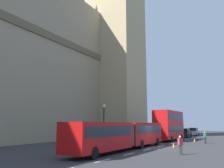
# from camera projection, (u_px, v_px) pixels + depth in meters

# --- Properties ---
(ground_plane) EXTENTS (160.00, 160.00, 0.00)m
(ground_plane) POSITION_uv_depth(u_px,v_px,m) (155.00, 148.00, 28.16)
(ground_plane) COLOR #333335
(lane_centre_marking) EXTENTS (39.00, 0.16, 0.01)m
(lane_centre_marking) POSITION_uv_depth(u_px,v_px,m) (161.00, 146.00, 30.10)
(lane_centre_marking) COLOR silver
(lane_centre_marking) RESTS_ON ground_plane
(articulated_bus) EXTENTS (17.95, 2.54, 2.90)m
(articulated_bus) POSITION_uv_depth(u_px,v_px,m) (123.00, 133.00, 25.81)
(articulated_bus) COLOR #B20F0F
(articulated_bus) RESTS_ON ground_plane
(double_decker_bus) EXTENTS (9.76, 2.54, 4.90)m
(double_decker_bus) POSITION_uv_depth(u_px,v_px,m) (169.00, 124.00, 40.58)
(double_decker_bus) COLOR red
(double_decker_bus) RESTS_ON ground_plane
(sedan_lead) EXTENTS (4.40, 1.86, 1.85)m
(sedan_lead) POSITION_uv_depth(u_px,v_px,m) (185.00, 133.00, 50.63)
(sedan_lead) COLOR black
(sedan_lead) RESTS_ON ground_plane
(sedan_trailing) EXTENTS (4.40, 1.86, 1.85)m
(sedan_trailing) POSITION_uv_depth(u_px,v_px,m) (194.00, 132.00, 58.52)
(sedan_trailing) COLOR #B7B7BC
(sedan_trailing) RESTS_ON ground_plane
(traffic_cone_west) EXTENTS (0.36, 0.36, 0.58)m
(traffic_cone_west) POSITION_uv_depth(u_px,v_px,m) (174.00, 145.00, 28.05)
(traffic_cone_west) COLOR black
(traffic_cone_west) RESTS_ON ground_plane
(traffic_cone_middle) EXTENTS (0.36, 0.36, 0.58)m
(traffic_cone_middle) POSITION_uv_depth(u_px,v_px,m) (182.00, 143.00, 32.18)
(traffic_cone_middle) COLOR black
(traffic_cone_middle) RESTS_ON ground_plane
(traffic_cone_east) EXTENTS (0.36, 0.36, 0.58)m
(traffic_cone_east) POSITION_uv_depth(u_px,v_px,m) (195.00, 140.00, 36.92)
(traffic_cone_east) COLOR black
(traffic_cone_east) RESTS_ON ground_plane
(street_lamp) EXTENTS (0.44, 0.44, 5.27)m
(street_lamp) POSITION_uv_depth(u_px,v_px,m) (104.00, 122.00, 31.11)
(street_lamp) COLOR black
(street_lamp) RESTS_ON ground_plane
(pedestrian_near_cones) EXTENTS (0.47, 0.42, 1.69)m
(pedestrian_near_cones) POSITION_uv_depth(u_px,v_px,m) (180.00, 144.00, 21.82)
(pedestrian_near_cones) COLOR #333333
(pedestrian_near_cones) RESTS_ON ground_plane
(pedestrian_by_kerb) EXTENTS (0.47, 0.43, 1.69)m
(pedestrian_by_kerb) POSITION_uv_depth(u_px,v_px,m) (205.00, 137.00, 34.37)
(pedestrian_by_kerb) COLOR #333333
(pedestrian_by_kerb) RESTS_ON ground_plane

